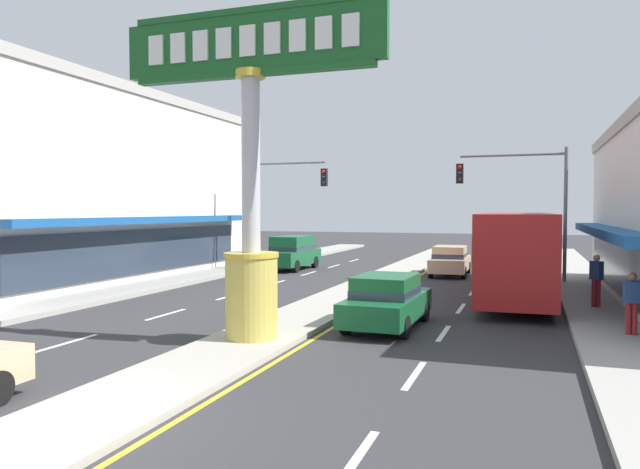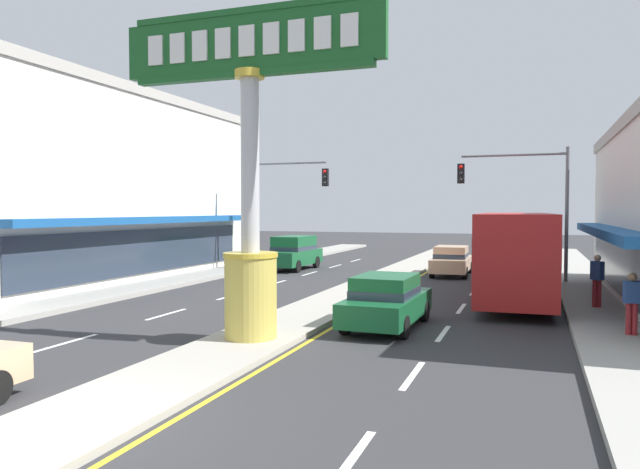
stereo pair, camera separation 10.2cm
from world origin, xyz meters
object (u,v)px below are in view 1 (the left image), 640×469
Objects in this scene: sedan_near_left_lane at (450,260)px; pedestrian_near_kerb at (632,299)px; district_sign at (251,179)px; pedestrian_far_side at (596,277)px; bus_far_right_lane at (514,250)px; suv_near_right_lane at (292,252)px; traffic_light_left_side at (275,194)px; storefront_left at (67,187)px; sedan_mid_left_lane at (387,301)px; traffic_light_right_side at (524,191)px.

sedan_near_left_lane is 15.49m from pedestrian_near_kerb.
district_sign is 4.76× the size of pedestrian_far_side.
suv_near_right_lane is at bearing 148.53° from bus_far_right_lane.
pedestrian_far_side is at bearing -28.26° from traffic_light_left_side.
traffic_light_left_side is 0.55× the size of bus_far_right_lane.
sedan_near_left_lane is at bearing 121.74° from pedestrian_far_side.
pedestrian_far_side is at bearing -33.58° from suv_near_right_lane.
bus_far_right_lane is 6.48× the size of pedestrian_far_side.
pedestrian_near_kerb is at bearing -66.12° from bus_far_right_lane.
storefront_left is at bearing -155.15° from sedan_near_left_lane.
district_sign is 5.15× the size of pedestrian_near_kerb.
sedan_mid_left_lane is at bearing -20.50° from storefront_left.
traffic_light_right_side is 13.18m from suv_near_right_lane.
pedestrian_far_side is at bearing 42.20° from district_sign.
pedestrian_near_kerb is at bearing -65.79° from sedan_near_left_lane.
bus_far_right_lane reaches higher than sedan_mid_left_lane.
traffic_light_right_side reaches higher than sedan_mid_left_lane.
pedestrian_far_side is (-0.40, 4.50, 0.08)m from pedestrian_near_kerb.
district_sign is 0.41× the size of storefront_left.
pedestrian_far_side is (14.85, -9.86, 0.18)m from suv_near_right_lane.
bus_far_right_lane is 8.03m from sedan_mid_left_lane.
traffic_light_left_side is 13.94m from bus_far_right_lane.
traffic_light_right_side is at bearing 67.07° from district_sign.
storefront_left reaches higher than pedestrian_near_kerb.
bus_far_right_lane is (6.10, 10.33, -2.29)m from district_sign.
bus_far_right_lane is 8.02m from sedan_near_left_lane.
traffic_light_right_side is 8.14m from pedestrian_far_side.
storefront_left is 19.40m from sedan_near_left_lane.
storefront_left is 3.24× the size of traffic_light_right_side.
storefront_left is (-14.48, 9.55, 0.34)m from district_sign.
district_sign is at bearing -120.56° from bus_far_right_lane.
traffic_light_right_side is at bearing 73.36° from sedan_mid_left_lane.
traffic_light_right_side is 0.55× the size of bus_far_right_lane.
traffic_light_left_side is at bearing 155.29° from bus_far_right_lane.
traffic_light_right_side is 5.33m from bus_far_right_lane.
traffic_light_left_side is 3.86× the size of pedestrian_near_kerb.
district_sign is 1.33× the size of traffic_light_right_side.
suv_near_right_lane is 0.41× the size of bus_far_right_lane.
sedan_mid_left_lane is at bearing -58.83° from suv_near_right_lane.
pedestrian_near_kerb is (2.77, -11.66, -3.16)m from traffic_light_right_side.
traffic_light_left_side is 1.43× the size of sedan_near_left_lane.
sedan_mid_left_lane is at bearing -54.73° from traffic_light_left_side.
suv_near_right_lane reaches higher than sedan_mid_left_lane.
pedestrian_far_side is (5.95, -9.62, 0.38)m from sedan_near_left_lane.
pedestrian_near_kerb is at bearing -43.28° from suv_near_right_lane.
pedestrian_near_kerb is at bearing -14.52° from storefront_left.
traffic_light_right_side reaches higher than bus_far_right_lane.
suv_near_right_lane is 1.07× the size of sedan_mid_left_lane.
district_sign reaches higher than sedan_mid_left_lane.
traffic_light_right_side is at bearing 103.35° from pedestrian_near_kerb.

